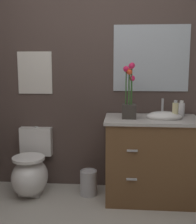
# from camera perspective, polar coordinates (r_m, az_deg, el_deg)

# --- Properties ---
(wall_back) EXTENTS (4.22, 0.05, 2.50)m
(wall_back) POSITION_cam_1_polar(r_m,az_deg,el_deg) (3.30, 3.57, 6.69)
(wall_back) COLOR #4C3D38
(wall_back) RESTS_ON ground_plane
(toilet) EXTENTS (0.38, 0.59, 0.69)m
(toilet) POSITION_cam_1_polar(r_m,az_deg,el_deg) (3.37, -12.65, -11.03)
(toilet) COLOR white
(toilet) RESTS_ON ground_plane
(vanity_cabinet) EXTENTS (0.94, 0.56, 1.04)m
(vanity_cabinet) POSITION_cam_1_polar(r_m,az_deg,el_deg) (3.14, 10.08, -8.64)
(vanity_cabinet) COLOR brown
(vanity_cabinet) RESTS_ON ground_plane
(flower_vase) EXTENTS (0.14, 0.14, 0.55)m
(flower_vase) POSITION_cam_1_polar(r_m,az_deg,el_deg) (2.97, 5.97, 2.60)
(flower_vase) COLOR #38332D
(flower_vase) RESTS_ON vanity_cabinet
(soap_bottle) EXTENTS (0.07, 0.07, 0.16)m
(soap_bottle) POSITION_cam_1_polar(r_m,az_deg,el_deg) (3.20, 15.58, 0.52)
(soap_bottle) COLOR white
(soap_bottle) RESTS_ON vanity_cabinet
(lotion_bottle) EXTENTS (0.06, 0.06, 0.19)m
(lotion_bottle) POSITION_cam_1_polar(r_m,az_deg,el_deg) (3.02, 14.52, 0.26)
(lotion_bottle) COLOR beige
(lotion_bottle) RESTS_ON vanity_cabinet
(trash_bin) EXTENTS (0.18, 0.18, 0.27)m
(trash_bin) POSITION_cam_1_polar(r_m,az_deg,el_deg) (3.29, -1.81, -13.29)
(trash_bin) COLOR #B7B7BC
(trash_bin) RESTS_ON ground_plane
(wall_poster) EXTENTS (0.38, 0.01, 0.46)m
(wall_poster) POSITION_cam_1_polar(r_m,az_deg,el_deg) (3.41, -11.95, 7.32)
(wall_poster) COLOR silver
(wall_mirror) EXTENTS (0.80, 0.01, 0.70)m
(wall_mirror) POSITION_cam_1_polar(r_m,az_deg,el_deg) (3.28, 10.09, 10.04)
(wall_mirror) COLOR #B2BCC6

